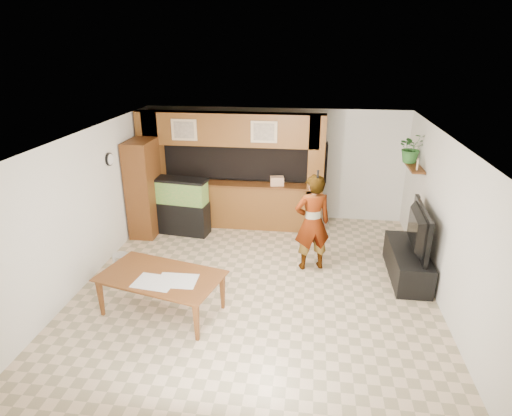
# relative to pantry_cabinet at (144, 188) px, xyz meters

# --- Properties ---
(floor) EXTENTS (6.50, 6.50, 0.00)m
(floor) POSITION_rel_pantry_cabinet_xyz_m (2.70, -1.85, -1.04)
(floor) COLOR #CAAE8C
(floor) RESTS_ON ground
(ceiling) EXTENTS (6.50, 6.50, 0.00)m
(ceiling) POSITION_rel_pantry_cabinet_xyz_m (2.70, -1.85, 1.56)
(ceiling) COLOR white
(ceiling) RESTS_ON wall_back
(wall_back) EXTENTS (6.00, 0.00, 6.00)m
(wall_back) POSITION_rel_pantry_cabinet_xyz_m (2.70, 1.40, 0.26)
(wall_back) COLOR silver
(wall_back) RESTS_ON floor
(wall_left) EXTENTS (0.00, 6.50, 6.50)m
(wall_left) POSITION_rel_pantry_cabinet_xyz_m (-0.30, -1.85, 0.26)
(wall_left) COLOR silver
(wall_left) RESTS_ON floor
(wall_right) EXTENTS (0.00, 6.50, 6.50)m
(wall_right) POSITION_rel_pantry_cabinet_xyz_m (5.70, -1.85, 0.26)
(wall_right) COLOR silver
(wall_right) RESTS_ON floor
(partition) EXTENTS (4.20, 0.99, 2.60)m
(partition) POSITION_rel_pantry_cabinet_xyz_m (1.75, 0.79, 0.27)
(partition) COLOR brown
(partition) RESTS_ON floor
(wall_clock) EXTENTS (0.05, 0.25, 0.25)m
(wall_clock) POSITION_rel_pantry_cabinet_xyz_m (-0.27, -0.85, 0.86)
(wall_clock) COLOR black
(wall_clock) RESTS_ON wall_left
(wall_shelf) EXTENTS (0.25, 0.90, 0.04)m
(wall_shelf) POSITION_rel_pantry_cabinet_xyz_m (5.55, 0.10, 0.66)
(wall_shelf) COLOR #5D2F16
(wall_shelf) RESTS_ON wall_right
(pantry_cabinet) EXTENTS (0.52, 0.85, 2.09)m
(pantry_cabinet) POSITION_rel_pantry_cabinet_xyz_m (0.00, 0.00, 0.00)
(pantry_cabinet) COLOR #5D2F16
(pantry_cabinet) RESTS_ON floor
(trash_can) EXTENTS (0.27, 0.27, 0.49)m
(trash_can) POSITION_rel_pantry_cabinet_xyz_m (0.27, -1.98, -0.80)
(trash_can) COLOR #B2B2B7
(trash_can) RESTS_ON floor
(aquarium) EXTENTS (1.14, 0.43, 1.26)m
(aquarium) POSITION_rel_pantry_cabinet_xyz_m (0.80, 0.10, -0.43)
(aquarium) COLOR black
(aquarium) RESTS_ON floor
(tv_stand) EXTENTS (0.59, 1.61, 0.54)m
(tv_stand) POSITION_rel_pantry_cabinet_xyz_m (5.35, -1.21, -0.77)
(tv_stand) COLOR black
(tv_stand) RESTS_ON floor
(television) EXTENTS (0.25, 1.42, 0.81)m
(television) POSITION_rel_pantry_cabinet_xyz_m (5.35, -1.21, -0.10)
(television) COLOR black
(television) RESTS_ON tv_stand
(photo_frame) EXTENTS (0.06, 0.15, 0.20)m
(photo_frame) POSITION_rel_pantry_cabinet_xyz_m (5.55, -0.14, 0.78)
(photo_frame) COLOR tan
(photo_frame) RESTS_ON wall_shelf
(potted_plant) EXTENTS (0.64, 0.59, 0.60)m
(potted_plant) POSITION_rel_pantry_cabinet_xyz_m (5.52, 0.36, 0.98)
(potted_plant) COLOR #2E6A2A
(potted_plant) RESTS_ON wall_shelf
(person) EXTENTS (0.77, 0.62, 1.83)m
(person) POSITION_rel_pantry_cabinet_xyz_m (3.62, -1.11, -0.13)
(person) COLOR #957351
(person) RESTS_ON floor
(microphone) EXTENTS (0.04, 0.11, 0.17)m
(microphone) POSITION_rel_pantry_cabinet_xyz_m (3.67, -1.27, 0.84)
(microphone) COLOR black
(microphone) RESTS_ON person
(dining_table) EXTENTS (2.05, 1.45, 0.65)m
(dining_table) POSITION_rel_pantry_cabinet_xyz_m (1.33, -2.88, -0.72)
(dining_table) COLOR #5D2F16
(dining_table) RESTS_ON floor
(newspaper_a) EXTENTS (0.65, 0.51, 0.01)m
(newspaper_a) POSITION_rel_pantry_cabinet_xyz_m (1.32, -3.06, -0.39)
(newspaper_a) COLOR silver
(newspaper_a) RESTS_ON dining_table
(newspaper_b) EXTENTS (0.60, 0.44, 0.01)m
(newspaper_b) POSITION_rel_pantry_cabinet_xyz_m (1.64, -2.97, -0.39)
(newspaper_b) COLOR silver
(newspaper_b) RESTS_ON dining_table
(counter_box) EXTENTS (0.32, 0.24, 0.19)m
(counter_box) POSITION_rel_pantry_cabinet_xyz_m (2.82, 0.60, 0.09)
(counter_box) COLOR tan
(counter_box) RESTS_ON partition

